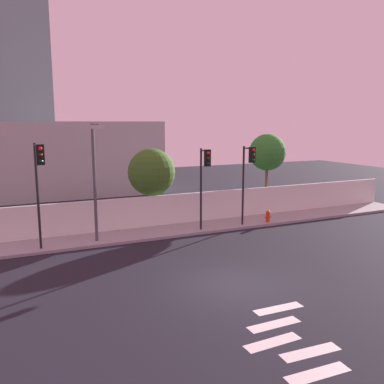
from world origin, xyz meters
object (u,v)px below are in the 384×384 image
object	(u,v)px
traffic_light_center	(204,172)
roadside_tree_leftmost	(152,172)
roadside_tree_midleft	(267,153)
traffic_light_right	(248,169)
fire_hydrant	(268,216)
traffic_light_left	(39,174)
street_lamp_curbside	(95,172)

from	to	relation	value
traffic_light_center	roadside_tree_leftmost	size ratio (longest dim) A/B	0.99
traffic_light_center	roadside_tree_midleft	size ratio (longest dim) A/B	0.85
traffic_light_center	traffic_light_right	distance (m)	2.89
fire_hydrant	traffic_light_center	bearing A→B (deg)	-174.18
traffic_light_left	traffic_light_right	bearing A→B (deg)	1.82
traffic_light_right	roadside_tree_leftmost	size ratio (longest dim) A/B	1.01
roadside_tree_midleft	traffic_light_left	bearing A→B (deg)	-165.75
street_lamp_curbside	roadside_tree_midleft	size ratio (longest dim) A/B	1.10
street_lamp_curbside	roadside_tree_leftmost	bearing A→B (deg)	37.86
fire_hydrant	roadside_tree_leftmost	xyz separation A→B (m)	(-6.44, 3.15, 2.69)
street_lamp_curbside	fire_hydrant	bearing A→B (deg)	-0.06
traffic_light_right	street_lamp_curbside	distance (m)	8.75
traffic_light_center	roadside_tree_midleft	distance (m)	7.59
roadside_tree_midleft	street_lamp_curbside	bearing A→B (deg)	-165.90
traffic_light_center	traffic_light_right	size ratio (longest dim) A/B	0.99
street_lamp_curbside	roadside_tree_midleft	world-z (taller)	street_lamp_curbside
traffic_light_left	roadside_tree_midleft	size ratio (longest dim) A/B	0.94
traffic_light_right	traffic_light_left	bearing A→B (deg)	-178.18
traffic_light_center	roadside_tree_leftmost	xyz separation A→B (m)	(-1.82, 3.62, -0.32)
street_lamp_curbside	fire_hydrant	world-z (taller)	street_lamp_curbside
traffic_light_center	fire_hydrant	world-z (taller)	traffic_light_center
fire_hydrant	traffic_light_left	bearing A→B (deg)	-176.94
traffic_light_left	roadside_tree_leftmost	world-z (taller)	traffic_light_left
traffic_light_left	fire_hydrant	distance (m)	13.60
traffic_light_right	fire_hydrant	xyz separation A→B (m)	(1.74, 0.34, -3.04)
traffic_light_right	roadside_tree_leftmost	distance (m)	5.87
fire_hydrant	roadside_tree_leftmost	size ratio (longest dim) A/B	0.15
roadside_tree_leftmost	roadside_tree_midleft	distance (m)	8.51
fire_hydrant	street_lamp_curbside	bearing A→B (deg)	179.94
roadside_tree_midleft	traffic_light_center	bearing A→B (deg)	-151.39
traffic_light_right	roadside_tree_midleft	bearing A→B (deg)	42.89
roadside_tree_leftmost	roadside_tree_midleft	size ratio (longest dim) A/B	0.86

